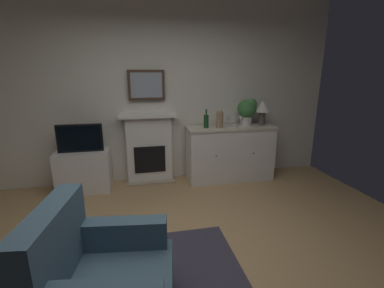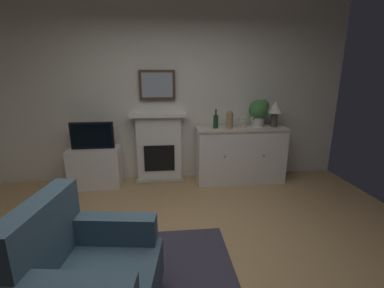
# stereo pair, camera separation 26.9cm
# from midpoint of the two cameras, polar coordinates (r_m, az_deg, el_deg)

# --- Properties ---
(ground_plane) EXTENTS (5.60, 4.51, 0.10)m
(ground_plane) POSITION_cam_midpoint_polar(r_m,az_deg,el_deg) (2.67, 1.12, -25.86)
(ground_plane) COLOR tan
(ground_plane) RESTS_ON ground
(wall_rear) EXTENTS (5.60, 0.06, 2.89)m
(wall_rear) POSITION_cam_midpoint_polar(r_m,az_deg,el_deg) (4.24, -2.61, 11.60)
(wall_rear) COLOR silver
(wall_rear) RESTS_ON ground_plane
(fireplace_unit) EXTENTS (0.87, 0.30, 1.10)m
(fireplace_unit) POSITION_cam_midpoint_polar(r_m,az_deg,el_deg) (4.26, -5.32, -0.72)
(fireplace_unit) COLOR white
(fireplace_unit) RESTS_ON ground_plane
(framed_picture) EXTENTS (0.55, 0.04, 0.45)m
(framed_picture) POSITION_cam_midpoint_polar(r_m,az_deg,el_deg) (4.15, -5.66, 12.57)
(framed_picture) COLOR #473323
(sideboard_cabinet) EXTENTS (1.41, 0.49, 0.88)m
(sideboard_cabinet) POSITION_cam_midpoint_polar(r_m,az_deg,el_deg) (4.33, 12.12, -2.20)
(sideboard_cabinet) COLOR white
(sideboard_cabinet) RESTS_ON ground_plane
(table_lamp) EXTENTS (0.26, 0.26, 0.40)m
(table_lamp) POSITION_cam_midpoint_polar(r_m,az_deg,el_deg) (4.37, 19.25, 7.13)
(table_lamp) COLOR #4C4742
(table_lamp) RESTS_ON sideboard_cabinet
(wine_bottle) EXTENTS (0.08, 0.08, 0.29)m
(wine_bottle) POSITION_cam_midpoint_polar(r_m,az_deg,el_deg) (4.07, 7.04, 4.88)
(wine_bottle) COLOR #193F1E
(wine_bottle) RESTS_ON sideboard_cabinet
(wine_glass_left) EXTENTS (0.07, 0.07, 0.16)m
(wine_glass_left) POSITION_cam_midpoint_polar(r_m,az_deg,el_deg) (4.13, 11.87, 5.00)
(wine_glass_left) COLOR silver
(wine_glass_left) RESTS_ON sideboard_cabinet
(wine_glass_center) EXTENTS (0.07, 0.07, 0.16)m
(wine_glass_center) POSITION_cam_midpoint_polar(r_m,az_deg,el_deg) (4.19, 13.17, 5.08)
(wine_glass_center) COLOR silver
(wine_glass_center) RESTS_ON sideboard_cabinet
(wine_glass_right) EXTENTS (0.07, 0.07, 0.16)m
(wine_glass_right) POSITION_cam_midpoint_polar(r_m,az_deg,el_deg) (4.23, 14.59, 5.07)
(wine_glass_right) COLOR silver
(wine_glass_right) RESTS_ON sideboard_cabinet
(vase_decorative) EXTENTS (0.11, 0.11, 0.28)m
(vase_decorative) POSITION_cam_midpoint_polar(r_m,az_deg,el_deg) (4.09, 10.01, 5.26)
(vase_decorative) COLOR #9E7F5B
(vase_decorative) RESTS_ON sideboard_cabinet
(tv_cabinet) EXTENTS (0.75, 0.42, 0.61)m
(tv_cabinet) POSITION_cam_midpoint_polar(r_m,az_deg,el_deg) (4.28, -18.42, -4.80)
(tv_cabinet) COLOR white
(tv_cabinet) RESTS_ON ground_plane
(tv_set) EXTENTS (0.62, 0.07, 0.40)m
(tv_set) POSITION_cam_midpoint_polar(r_m,az_deg,el_deg) (4.12, -19.06, 1.71)
(tv_set) COLOR black
(tv_set) RESTS_ON tv_cabinet
(potted_plant_small) EXTENTS (0.30, 0.30, 0.43)m
(potted_plant_small) POSITION_cam_midpoint_polar(r_m,az_deg,el_deg) (4.32, 16.08, 6.99)
(potted_plant_small) COLOR beige
(potted_plant_small) RESTS_ON sideboard_cabinet
(armchair) EXTENTS (0.91, 0.87, 0.92)m
(armchair) POSITION_cam_midpoint_polar(r_m,az_deg,el_deg) (2.06, -18.13, -25.46)
(armchair) COLOR #3F596B
(armchair) RESTS_ON ground_plane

